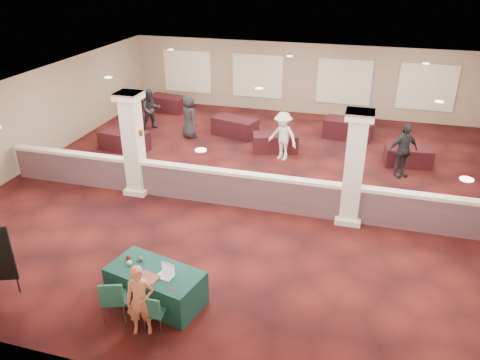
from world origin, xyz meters
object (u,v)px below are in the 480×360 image
(conf_chair_side, at_px, (113,297))
(far_table_back_right, at_px, (348,129))
(attendee_a, at_px, (151,109))
(attendee_d, at_px, (189,117))
(attendee_b, at_px, (283,136))
(attendee_c, at_px, (403,150))
(far_table_front_center, at_px, (275,143))
(woman, at_px, (140,301))
(conf_chair_main, at_px, (153,310))
(far_table_back_center, at_px, (235,127))
(far_table_front_left, at_px, (124,141))
(near_table, at_px, (156,285))
(far_table_back_left, at_px, (168,104))
(far_table_front_right, at_px, (408,156))

(conf_chair_side, height_order, far_table_back_right, conf_chair_side)
(attendee_a, distance_m, attendee_d, 1.98)
(attendee_b, xyz_separation_m, attendee_c, (4.10, -0.35, 0.04))
(far_table_front_center, bearing_deg, attendee_d, 172.23)
(conf_chair_side, height_order, attendee_c, attendee_c)
(woman, height_order, far_table_back_right, woman)
(far_table_back_right, bearing_deg, attendee_c, -58.88)
(conf_chair_main, height_order, far_table_back_center, conf_chair_main)
(woman, distance_m, attendee_a, 12.07)
(conf_chair_main, relative_size, attendee_a, 0.49)
(conf_chair_main, distance_m, far_table_front_left, 9.87)
(woman, height_order, attendee_c, attendee_c)
(attendee_d, bearing_deg, far_table_back_right, -127.08)
(near_table, distance_m, attendee_c, 9.56)
(far_table_front_left, height_order, attendee_c, attendee_c)
(woman, distance_m, far_table_back_center, 11.28)
(attendee_b, bearing_deg, far_table_back_left, 169.21)
(far_table_back_left, bearing_deg, attendee_c, -23.47)
(conf_chair_main, bearing_deg, far_table_front_left, 121.30)
(far_table_front_center, xyz_separation_m, attendee_d, (-3.67, 0.50, 0.53))
(far_table_back_center, bearing_deg, attendee_c, -19.24)
(far_table_back_left, height_order, far_table_back_right, far_table_back_right)
(attendee_b, bearing_deg, far_table_front_right, 31.56)
(woman, distance_m, attendee_b, 9.33)
(attendee_c, bearing_deg, far_table_front_center, 134.80)
(attendee_b, bearing_deg, far_table_front_left, -149.90)
(far_table_front_right, distance_m, attendee_a, 10.43)
(conf_chair_side, bearing_deg, far_table_front_center, 63.12)
(far_table_front_right, height_order, far_table_back_left, far_table_back_left)
(near_table, bearing_deg, far_table_back_left, 126.02)
(far_table_front_right, bearing_deg, near_table, -121.21)
(far_table_front_center, height_order, attendee_c, attendee_c)
(near_table, bearing_deg, far_table_front_right, 72.07)
(far_table_front_right, distance_m, far_table_back_right, 3.13)
(conf_chair_side, xyz_separation_m, attendee_a, (-4.33, 10.83, 0.28))
(far_table_back_left, distance_m, attendee_d, 3.80)
(attendee_b, bearing_deg, attendee_d, -173.68)
(attendee_a, bearing_deg, conf_chair_side, -108.33)
(far_table_back_center, relative_size, far_table_back_right, 0.95)
(far_table_back_right, bearing_deg, attendee_b, -126.77)
(woman, bearing_deg, far_table_back_center, 77.39)
(near_table, xyz_separation_m, attendee_d, (-2.97, 9.55, 0.48))
(attendee_d, bearing_deg, conf_chair_side, 140.92)
(attendee_a, bearing_deg, attendee_d, -54.80)
(conf_chair_main, xyz_separation_m, conf_chair_side, (-0.89, 0.04, 0.08))
(conf_chair_side, bearing_deg, far_table_back_center, 73.98)
(far_table_back_center, xyz_separation_m, attendee_d, (-1.72, -0.72, 0.50))
(attendee_a, distance_m, attendee_c, 10.28)
(far_table_front_left, bearing_deg, far_table_back_left, 94.66)
(near_table, relative_size, woman, 1.33)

